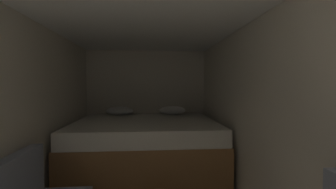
% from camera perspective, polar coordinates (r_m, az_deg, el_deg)
% --- Properties ---
extents(wall_back, '(2.52, 0.05, 2.13)m').
position_cam_1_polar(wall_back, '(4.79, -5.40, -1.85)').
color(wall_back, beige).
rests_on(wall_back, ground).
extents(wall_left, '(0.05, 5.06, 2.13)m').
position_cam_1_polar(wall_left, '(2.60, -34.84, -5.70)').
color(wall_left, beige).
rests_on(wall_left, ground).
extents(wall_right, '(0.05, 5.06, 2.13)m').
position_cam_1_polar(wall_right, '(2.53, 23.03, -5.67)').
color(wall_right, beige).
rests_on(wall_right, ground).
extents(ceiling_slab, '(2.52, 5.06, 0.05)m').
position_cam_1_polar(ceiling_slab, '(2.35, -6.43, 20.80)').
color(ceiling_slab, white).
rests_on(ceiling_slab, wall_left).
extents(bed, '(2.30, 1.88, 0.99)m').
position_cam_1_polar(bed, '(3.90, -5.57, -12.43)').
color(bed, olive).
rests_on(bed, ground).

